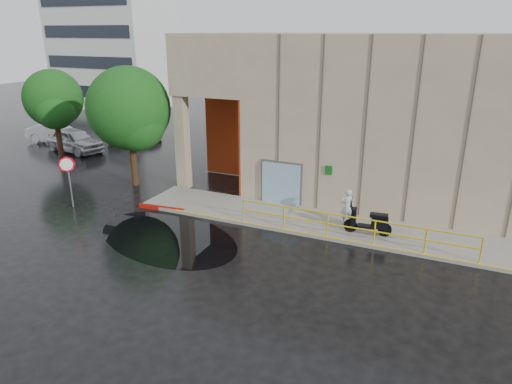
% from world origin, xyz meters
% --- Properties ---
extents(ground, '(120.00, 120.00, 0.00)m').
position_xyz_m(ground, '(0.00, 0.00, 0.00)').
color(ground, black).
rests_on(ground, ground).
extents(sidewalk, '(20.00, 3.00, 0.15)m').
position_xyz_m(sidewalk, '(4.00, 4.50, 0.07)').
color(sidewalk, gray).
rests_on(sidewalk, ground).
extents(building, '(20.00, 10.17, 8.00)m').
position_xyz_m(building, '(5.10, 10.98, 4.21)').
color(building, tan).
rests_on(building, ground).
extents(guardrail, '(9.56, 0.06, 1.03)m').
position_xyz_m(guardrail, '(4.25, 3.15, 0.68)').
color(guardrail, '#DEC00B').
rests_on(guardrail, sidewalk).
extents(distant_building, '(12.00, 8.08, 15.00)m').
position_xyz_m(distant_building, '(-28.00, 27.98, 7.50)').
color(distant_building, silver).
rests_on(distant_building, ground).
extents(person, '(0.67, 0.54, 1.60)m').
position_xyz_m(person, '(3.74, 4.70, 0.95)').
color(person, '#BABBC0').
rests_on(person, sidewalk).
extents(scooter, '(1.97, 0.81, 1.50)m').
position_xyz_m(scooter, '(4.80, 4.03, 1.01)').
color(scooter, black).
rests_on(scooter, sidewalk).
extents(stop_sign, '(0.59, 0.55, 2.55)m').
position_xyz_m(stop_sign, '(-9.00, 1.65, 1.86)').
color(stop_sign, slate).
rests_on(stop_sign, ground).
extents(red_curb, '(2.41, 0.40, 0.18)m').
position_xyz_m(red_curb, '(-4.82, 3.10, 0.09)').
color(red_curb, '#9F1107').
rests_on(red_curb, ground).
extents(puddle, '(7.99, 6.26, 0.01)m').
position_xyz_m(puddle, '(-2.84, 0.66, 0.00)').
color(puddle, black).
rests_on(puddle, ground).
extents(car_a, '(5.11, 2.80, 1.65)m').
position_xyz_m(car_a, '(-16.95, 9.93, 0.82)').
color(car_a, silver).
rests_on(car_a, ground).
extents(car_b, '(4.66, 1.88, 1.51)m').
position_xyz_m(car_b, '(-20.12, 11.33, 0.75)').
color(car_b, white).
rests_on(car_b, ground).
extents(car_c, '(4.42, 3.47, 1.20)m').
position_xyz_m(car_c, '(-15.00, 14.09, 0.60)').
color(car_c, '#999B9F').
rests_on(car_c, ground).
extents(tree_near, '(4.38, 4.38, 6.45)m').
position_xyz_m(tree_near, '(-8.20, 5.61, 4.08)').
color(tree_near, black).
rests_on(tree_near, ground).
extents(tree_far, '(3.79, 3.77, 5.81)m').
position_xyz_m(tree_far, '(-16.59, 8.33, 3.77)').
color(tree_far, black).
rests_on(tree_far, ground).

